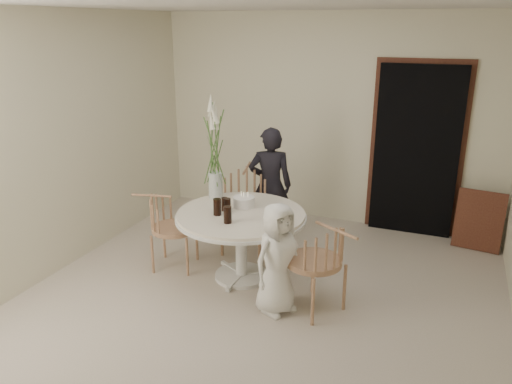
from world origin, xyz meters
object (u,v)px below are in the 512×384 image
at_px(flower_vase, 215,153).
at_px(boy, 278,259).
at_px(chair_right, 324,257).
at_px(chair_left, 163,220).
at_px(table, 241,223).
at_px(girl, 270,186).
at_px(birthday_cake, 244,202).
at_px(chair_far, 245,196).

bearing_deg(flower_vase, boy, -38.12).
bearing_deg(boy, chair_right, -46.79).
xyz_separation_m(chair_right, chair_left, (-1.85, 0.30, -0.04)).
relative_size(table, chair_left, 1.60).
bearing_deg(flower_vase, girl, 60.14).
xyz_separation_m(chair_right, boy, (-0.40, -0.10, -0.05)).
bearing_deg(birthday_cake, table, -76.36).
height_order(boy, flower_vase, flower_vase).
xyz_separation_m(table, girl, (-0.06, 1.00, 0.09)).
bearing_deg(chair_far, table, -83.84).
relative_size(chair_far, chair_left, 1.14).
bearing_deg(flower_vase, birthday_cake, -21.06).
xyz_separation_m(chair_left, girl, (0.83, 1.07, 0.17)).
bearing_deg(birthday_cake, boy, -46.44).
height_order(boy, birthday_cake, boy).
bearing_deg(girl, boy, 94.21).
bearing_deg(chair_far, girl, 28.02).
height_order(chair_right, boy, boy).
bearing_deg(table, flower_vase, 143.77).
distance_m(chair_far, birthday_cake, 0.69).
xyz_separation_m(girl, flower_vase, (-0.39, -0.68, 0.52)).
distance_m(girl, birthday_cake, 0.83).
distance_m(chair_left, birthday_cake, 0.91).
relative_size(table, flower_vase, 1.18).
bearing_deg(chair_far, boy, -69.83).
bearing_deg(chair_left, flower_vase, -61.67).
relative_size(girl, birthday_cake, 6.35).
relative_size(table, boy, 1.26).
bearing_deg(chair_left, girl, -51.05).
bearing_deg(flower_vase, chair_left, -138.51).
bearing_deg(table, chair_far, 110.22).
relative_size(chair_right, girl, 0.63).
bearing_deg(boy, chair_left, 103.55).
relative_size(chair_left, girl, 0.59).
bearing_deg(table, birthday_cake, 103.64).
height_order(chair_far, birthday_cake, chair_far).
height_order(table, girl, girl).
relative_size(table, chair_far, 1.41).
bearing_deg(girl, birthday_cake, 72.36).
bearing_deg(chair_right, chair_far, -103.20).
relative_size(girl, boy, 1.34).
xyz_separation_m(table, birthday_cake, (-0.04, 0.17, 0.17)).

